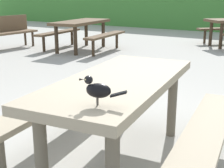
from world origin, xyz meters
The scene contains 5 objects.
ground_plane centered at (0.00, 0.00, 0.00)m, with size 60.00×60.00×0.00m, color #A3A099.
picnic_table_foreground centered at (0.16, -0.17, 0.56)m, with size 1.87×1.90×0.74m.
bird_grackle centered at (0.38, -0.81, 0.84)m, with size 0.28×0.14×0.18m.
picnic_table_mid_left centered at (-3.55, 4.19, 0.56)m, with size 1.85×1.88×0.74m.
park_bench_side centered at (-5.32, 3.42, 0.49)m, with size 0.52×1.42×0.84m.
Camera 1 is at (1.41, -2.29, 1.38)m, focal length 51.05 mm.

